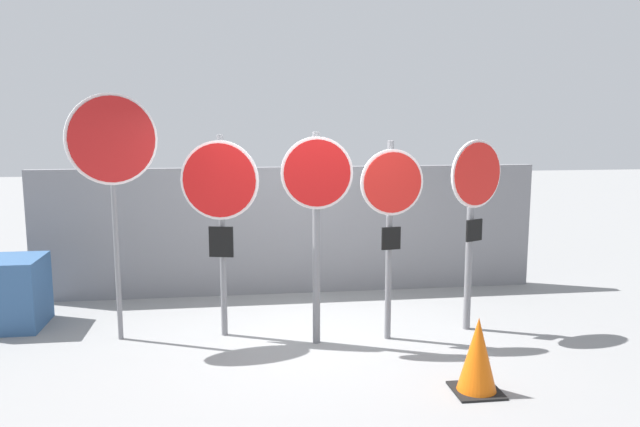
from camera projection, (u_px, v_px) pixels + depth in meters
name	position (u px, v px, depth m)	size (l,w,h in m)	color
ground_plane	(306.00, 339.00, 6.83)	(40.00, 40.00, 0.00)	gray
fence_back	(291.00, 230.00, 8.53)	(6.85, 0.12, 1.74)	slate
stop_sign_0	(113.00, 153.00, 6.49)	(0.88, 0.43, 2.66)	slate
stop_sign_1	(220.00, 197.00, 6.68)	(0.84, 0.23, 2.23)	slate
stop_sign_2	(317.00, 198.00, 6.44)	(0.75, 0.14, 2.26)	slate
stop_sign_3	(391.00, 203.00, 6.59)	(0.70, 0.16, 2.17)	slate
stop_sign_4	(474.00, 199.00, 6.90)	(0.69, 0.35, 2.17)	slate
traffic_cone_0	(478.00, 355.00, 5.48)	(0.42, 0.42, 0.68)	black
storage_crate	(12.00, 293.00, 7.18)	(0.70, 0.74, 0.81)	#335684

